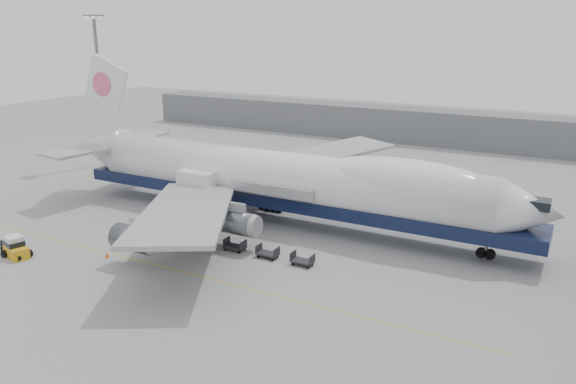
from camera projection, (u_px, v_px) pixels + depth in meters
The scene contains 15 objects.
ground at pixel (225, 253), 60.56m from camera, with size 260.00×260.00×0.00m, color gray.
apron_line at pixel (190, 274), 55.50m from camera, with size 60.00×0.15×0.01m, color gold.
hangar at pixel (369, 122), 123.15m from camera, with size 110.00×8.00×7.00m, color slate.
floodlight_mast at pixel (100, 83), 96.00m from camera, with size 2.40×2.40×25.43m.
airliner at pixel (283, 178), 68.79m from camera, with size 67.00×55.30×19.98m.
catering_truck at pixel (199, 192), 70.92m from camera, with size 5.26×3.70×6.15m.
baggage_tug at pixel (16, 248), 59.37m from camera, with size 3.42×2.46×2.25m.
ground_worker at pixel (2, 247), 60.08m from camera, with size 0.58×0.38×1.60m, color black.
traffic_cone at pixel (107, 255), 59.40m from camera, with size 0.41×0.41×0.60m.
dolly_0 at pixel (148, 227), 66.80m from camera, with size 2.30×1.35×1.30m.
dolly_1 at pixel (175, 233), 64.90m from camera, with size 2.30×1.35×1.30m.
dolly_2 at pixel (204, 239), 63.01m from camera, with size 2.30×1.35×1.30m.
dolly_3 at pixel (235, 246), 61.12m from camera, with size 2.30×1.35×1.30m.
dolly_4 at pixel (268, 253), 59.22m from camera, with size 2.30×1.35×1.30m.
dolly_5 at pixel (302, 260), 57.33m from camera, with size 2.30×1.35×1.30m.
Camera 1 is at (32.88, -46.13, 23.45)m, focal length 35.00 mm.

